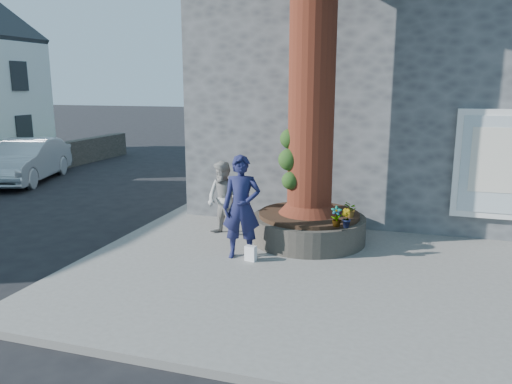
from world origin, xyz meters
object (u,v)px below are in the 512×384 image
(planter, at_px, (309,227))
(man, at_px, (242,207))
(car_silver, at_px, (26,161))
(woman, at_px, (223,199))

(planter, distance_m, man, 1.79)
(car_silver, bearing_deg, planter, -38.74)
(planter, relative_size, man, 1.20)
(planter, bearing_deg, car_silver, 159.29)
(man, height_order, car_silver, man)
(man, bearing_deg, car_silver, 139.71)
(car_silver, bearing_deg, man, -47.11)
(woman, bearing_deg, car_silver, 179.69)
(car_silver, bearing_deg, woman, -43.55)
(planter, bearing_deg, man, -126.56)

